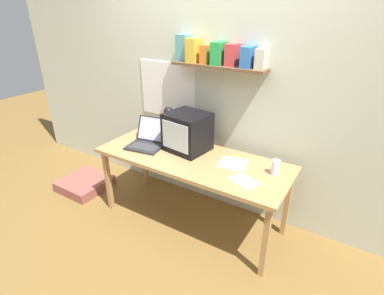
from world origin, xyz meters
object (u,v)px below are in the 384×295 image
open_notebook (233,163)px  floor_cushion (85,184)px  corner_desk (192,163)px  laptop (148,139)px  juice_glass (275,168)px  loose_paper_near_laptop (244,181)px  desk_lamp (169,117)px  crt_monitor (187,132)px

open_notebook → floor_cushion: 1.90m
corner_desk → laptop: bearing=179.7°
juice_glass → floor_cushion: juice_glass is taller
loose_paper_near_laptop → open_notebook: bearing=131.8°
desk_lamp → juice_glass: (1.13, -0.09, -0.20)m
floor_cushion → loose_paper_near_laptop: bearing=1.3°
open_notebook → laptop: bearing=-174.3°
crt_monitor → desk_lamp: 0.29m
laptop → juice_glass: (1.25, 0.10, -0.01)m
desk_lamp → open_notebook: bearing=-19.6°
desk_lamp → floor_cushion: desk_lamp is taller
juice_glass → open_notebook: size_ratio=0.47×
crt_monitor → open_notebook: size_ratio=1.54×
laptop → juice_glass: 1.26m
corner_desk → open_notebook: size_ratio=6.70×
corner_desk → desk_lamp: size_ratio=4.93×
desk_lamp → juice_glass: size_ratio=2.89×
loose_paper_near_laptop → floor_cushion: bearing=-178.7°
juice_glass → loose_paper_near_laptop: juice_glass is taller
corner_desk → laptop: 0.53m
corner_desk → floor_cushion: 1.52m
laptop → loose_paper_near_laptop: 1.10m
corner_desk → open_notebook: (0.37, 0.09, 0.06)m
corner_desk → floor_cushion: bearing=-172.8°
crt_monitor → floor_cushion: bearing=-159.2°
juice_glass → open_notebook: bearing=-177.8°
open_notebook → corner_desk: bearing=-166.2°
loose_paper_near_laptop → juice_glass: bearing=54.7°
laptop → open_notebook: (0.89, 0.09, -0.06)m
corner_desk → open_notebook: 0.39m
desk_lamp → loose_paper_near_laptop: (0.96, -0.33, -0.26)m
juice_glass → open_notebook: 0.37m
floor_cushion → desk_lamp: bearing=20.5°
laptop → floor_cushion: 1.15m
corner_desk → juice_glass: bearing=8.1°
loose_paper_near_laptop → floor_cushion: size_ratio=0.51×
corner_desk → juice_glass: (0.74, 0.11, 0.11)m
crt_monitor → corner_desk: bearing=-35.8°
corner_desk → crt_monitor: 0.29m
corner_desk → loose_paper_near_laptop: (0.57, -0.13, 0.06)m
corner_desk → juice_glass: juice_glass is taller
corner_desk → desk_lamp: bearing=153.2°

